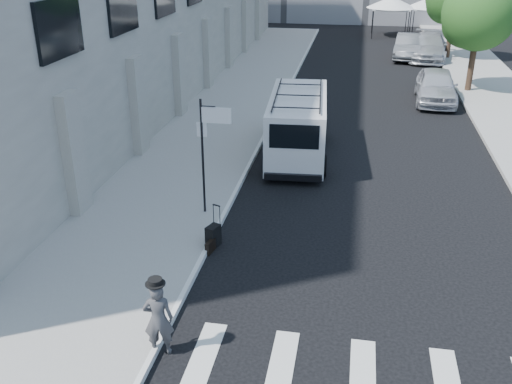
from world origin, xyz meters
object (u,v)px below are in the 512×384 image
at_px(briefcase, 210,246).
at_px(suitcase, 213,236).
at_px(parked_car_a, 436,86).
at_px(businessman, 158,319).
at_px(parked_car_c, 429,47).
at_px(parked_car_b, 409,46).
at_px(cargo_van, 298,124).

relative_size(briefcase, suitcase, 0.37).
bearing_deg(parked_car_a, businessman, -107.04).
relative_size(parked_car_a, parked_car_c, 0.84).
height_order(briefcase, parked_car_b, parked_car_b).
bearing_deg(parked_car_b, cargo_van, -97.85).
distance_m(parked_car_a, parked_car_c, 11.08).
distance_m(businessman, parked_car_c, 32.83).
distance_m(briefcase, parked_car_a, 18.26).
bearing_deg(businessman, briefcase, -103.02).
distance_m(briefcase, parked_car_b, 28.63).
distance_m(businessman, suitcase, 4.49).
relative_size(parked_car_b, parked_car_c, 0.85).
bearing_deg(suitcase, parked_car_b, 96.97).
bearing_deg(parked_car_c, briefcase, -99.89).
height_order(parked_car_a, parked_car_c, parked_car_c).
distance_m(briefcase, suitcase, 0.37).
height_order(businessman, briefcase, businessman).
bearing_deg(parked_car_c, businessman, -97.85).
bearing_deg(cargo_van, parked_car_b, 71.06).
xyz_separation_m(briefcase, parked_car_c, (8.19, 27.68, 0.67)).
bearing_deg(suitcase, businessman, -68.93).
height_order(cargo_van, parked_car_b, cargo_van).
bearing_deg(suitcase, cargo_van, 99.96).
height_order(businessman, parked_car_b, businessman).
distance_m(businessman, cargo_van, 12.04).
bearing_deg(businessman, parked_car_a, -122.98).
bearing_deg(briefcase, parked_car_a, 77.47).
bearing_deg(businessman, parked_car_c, -117.46).
distance_m(businessman, briefcase, 4.17).
height_order(cargo_van, parked_car_a, cargo_van).
xyz_separation_m(businessman, parked_car_c, (8.19, 31.80, 0.01)).
relative_size(briefcase, cargo_van, 0.07).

